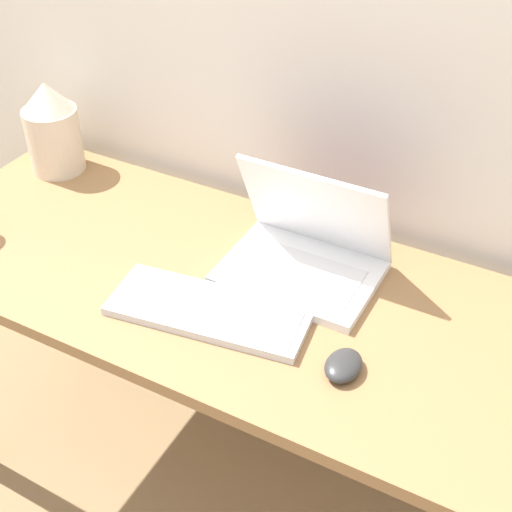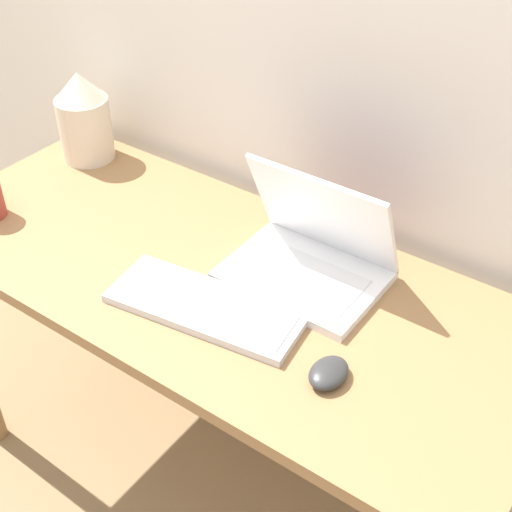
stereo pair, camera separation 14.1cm
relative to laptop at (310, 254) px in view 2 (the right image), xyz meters
The scene contains 7 objects.
wall_back 0.52m from the laptop, 123.73° to the left, with size 6.00×0.05×2.50m.
desk 0.26m from the laptop, 144.99° to the right, with size 1.43×0.61×0.78m.
laptop is the anchor object (origin of this frame).
keyboard 0.25m from the laptop, 116.01° to the right, with size 0.42×0.21×0.02m.
mouse 0.30m from the laptop, 51.44° to the right, with size 0.07×0.09×0.03m.
vase 0.76m from the laptop, behind, with size 0.14×0.14×0.24m.
mp3_player 0.18m from the laptop, 119.26° to the right, with size 0.05×0.06×0.01m.
Camera 2 is at (0.76, -0.61, 1.74)m, focal length 50.00 mm.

